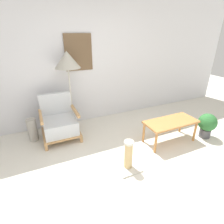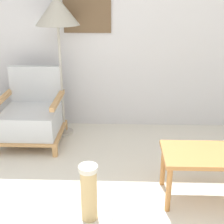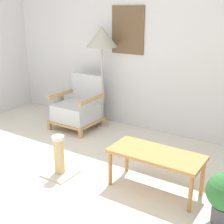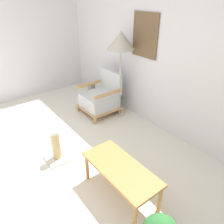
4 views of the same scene
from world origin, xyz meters
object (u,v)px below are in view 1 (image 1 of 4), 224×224
(floor_lamp, at_px, (67,62))
(coffee_table, at_px, (171,124))
(scratching_post, at_px, (128,159))
(armchair, at_px, (60,123))
(vase, at_px, (33,130))
(potted_plant, at_px, (207,124))

(floor_lamp, distance_m, coffee_table, 2.25)
(coffee_table, relative_size, scratching_post, 2.02)
(armchair, distance_m, vase, 0.52)
(vase, distance_m, scratching_post, 1.93)
(armchair, height_order, vase, armchair)
(potted_plant, distance_m, scratching_post, 1.85)
(coffee_table, relative_size, potted_plant, 1.99)
(floor_lamp, height_order, coffee_table, floor_lamp)
(floor_lamp, bearing_deg, vase, -170.17)
(armchair, distance_m, floor_lamp, 1.17)
(armchair, bearing_deg, scratching_post, -59.44)
(armchair, bearing_deg, floor_lamp, 37.68)
(potted_plant, xyz_separation_m, scratching_post, (-1.84, -0.15, -0.11))
(floor_lamp, relative_size, scratching_post, 3.29)
(armchair, relative_size, vase, 1.86)
(coffee_table, distance_m, vase, 2.62)
(floor_lamp, xyz_separation_m, potted_plant, (2.32, -1.43, -1.14))
(floor_lamp, relative_size, vase, 3.57)
(potted_plant, height_order, scratching_post, potted_plant)
(coffee_table, height_order, scratching_post, scratching_post)
(potted_plant, bearing_deg, scratching_post, -175.33)
(coffee_table, bearing_deg, armchair, 151.53)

